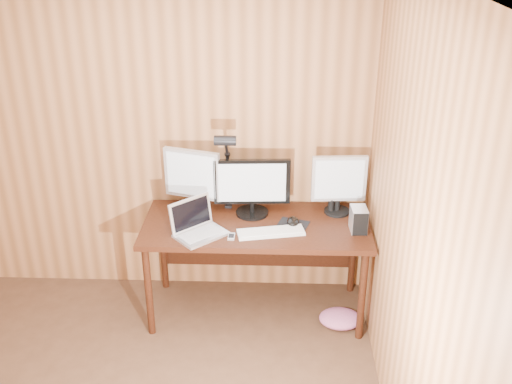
# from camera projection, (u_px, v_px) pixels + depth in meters

# --- Properties ---
(room_shell) EXTENTS (4.00, 4.00, 4.00)m
(room_shell) POSITION_uv_depth(u_px,v_px,m) (27.00, 299.00, 2.57)
(room_shell) COLOR #4A2E1C
(room_shell) RESTS_ON ground
(desk) EXTENTS (1.60, 0.70, 0.75)m
(desk) POSITION_uv_depth(u_px,v_px,m) (257.00, 233.00, 4.35)
(desk) COLOR black
(desk) RESTS_ON floor
(monitor_center) EXTENTS (0.55, 0.24, 0.43)m
(monitor_center) POSITION_uv_depth(u_px,v_px,m) (252.00, 186.00, 4.26)
(monitor_center) COLOR black
(monitor_center) RESTS_ON desk
(monitor_left) EXTENTS (0.41, 0.20, 0.47)m
(monitor_left) POSITION_uv_depth(u_px,v_px,m) (192.00, 178.00, 4.30)
(monitor_left) COLOR black
(monitor_left) RESTS_ON desk
(monitor_right) EXTENTS (0.39, 0.19, 0.44)m
(monitor_right) POSITION_uv_depth(u_px,v_px,m) (339.00, 183.00, 4.27)
(monitor_right) COLOR black
(monitor_right) RESTS_ON desk
(laptop) EXTENTS (0.41, 0.41, 0.24)m
(laptop) POSITION_uv_depth(u_px,v_px,m) (197.00, 226.00, 4.07)
(laptop) COLOR silver
(laptop) RESTS_ON desk
(keyboard) EXTENTS (0.48, 0.23, 0.02)m
(keyboard) POSITION_uv_depth(u_px,v_px,m) (271.00, 232.00, 4.09)
(keyboard) COLOR white
(keyboard) RESTS_ON desk
(mousepad) EXTENTS (0.25, 0.23, 0.00)m
(mousepad) POSITION_uv_depth(u_px,v_px,m) (293.00, 225.00, 4.21)
(mousepad) COLOR black
(mousepad) RESTS_ON desk
(mouse) EXTENTS (0.10, 0.14, 0.04)m
(mouse) POSITION_uv_depth(u_px,v_px,m) (293.00, 222.00, 4.20)
(mouse) COLOR black
(mouse) RESTS_ON mousepad
(hard_drive) EXTENTS (0.12, 0.16, 0.17)m
(hard_drive) POSITION_uv_depth(u_px,v_px,m) (359.00, 220.00, 4.10)
(hard_drive) COLOR silver
(hard_drive) RESTS_ON desk
(phone) EXTENTS (0.05, 0.09, 0.01)m
(phone) POSITION_uv_depth(u_px,v_px,m) (231.00, 236.00, 4.05)
(phone) COLOR silver
(phone) RESTS_ON desk
(speaker) EXTENTS (0.05, 0.05, 0.11)m
(speaker) POSITION_uv_depth(u_px,v_px,m) (331.00, 206.00, 4.36)
(speaker) COLOR black
(speaker) RESTS_ON desk
(desk_lamp) EXTENTS (0.15, 0.22, 0.66)m
(desk_lamp) POSITION_uv_depth(u_px,v_px,m) (226.00, 161.00, 4.22)
(desk_lamp) COLOR black
(desk_lamp) RESTS_ON desk
(fabric_pile) EXTENTS (0.36, 0.32, 0.10)m
(fabric_pile) POSITION_uv_depth(u_px,v_px,m) (340.00, 319.00, 4.38)
(fabric_pile) COLOR #C6608E
(fabric_pile) RESTS_ON floor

